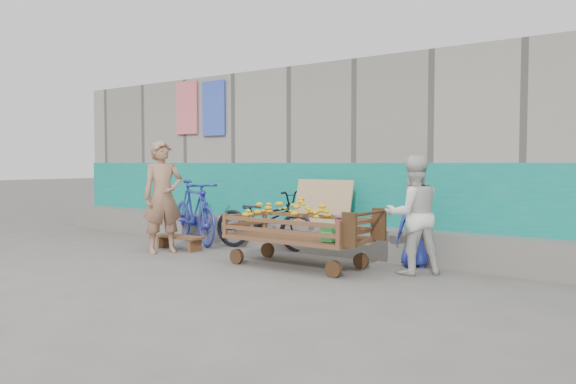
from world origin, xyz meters
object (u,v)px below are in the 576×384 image
Objects in this scene: bench at (179,239)px; bicycle_dark at (264,220)px; vendor_man at (163,197)px; child at (415,231)px; bicycle_blue at (194,212)px; woman at (413,215)px; banana_cart at (295,223)px.

bicycle_dark is (1.11, 0.83, 0.31)m from bench.
vendor_man is 1.77× the size of child.
child is at bearing -98.33° from bicycle_dark.
bicycle_blue is (-3.98, -0.20, 0.06)m from child.
bench is 0.61× the size of woman.
banana_cart is at bearing -134.21° from bicycle_dark.
bicycle_dark is at bearing 36.75° from bench.
bicycle_blue is (-0.33, 0.99, -0.32)m from vendor_man.
bicycle_dark is 1.41m from bicycle_blue.
woman is at bearing 17.12° from banana_cart.
banana_cart is 1.13× the size of bicycle_dark.
bicycle_blue is (-4.15, 0.25, -0.19)m from woman.
bench is (-2.37, 0.08, -0.43)m from banana_cart.
banana_cart is at bearing -81.60° from bicycle_blue.
banana_cart is 2.26× the size of bench.
bench is 0.52× the size of vendor_man.
bench is 0.49× the size of bicycle_blue.
woman is at bearing 77.84° from child.
child reaches higher than bicycle_dark.
woman is 0.81× the size of bicycle_blue.
bench is 3.92m from woman.
child is (3.69, 0.83, 0.33)m from bench.
banana_cart is at bearing -58.04° from vendor_man.
bicycle_blue reaches higher than bicycle_dark.
banana_cart is 1.61m from child.
bicycle_blue is at bearing -29.61° from child.
bicycle_dark is at bearing 144.12° from banana_cart.
child is at bearing -46.90° from vendor_man.
bench is at bearing -132.08° from bicycle_blue.
vendor_man is at bearing 129.94° from bicycle_dark.
bicycle_blue is at bearing 89.82° from bicycle_dark.
child is 0.54× the size of bicycle_dark.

